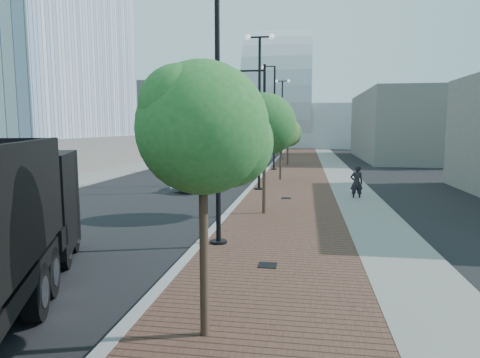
# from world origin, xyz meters

# --- Properties ---
(sidewalk) EXTENTS (7.00, 140.00, 0.12)m
(sidewalk) POSITION_xyz_m (3.50, 40.00, 0.06)
(sidewalk) COLOR #4C2D23
(sidewalk) RESTS_ON ground
(concrete_strip) EXTENTS (2.40, 140.00, 0.13)m
(concrete_strip) POSITION_xyz_m (6.20, 40.00, 0.07)
(concrete_strip) COLOR slate
(concrete_strip) RESTS_ON ground
(curb) EXTENTS (0.30, 140.00, 0.14)m
(curb) POSITION_xyz_m (0.00, 40.00, 0.07)
(curb) COLOR gray
(curb) RESTS_ON ground
(west_sidewalk) EXTENTS (4.00, 140.00, 0.12)m
(west_sidewalk) POSITION_xyz_m (-13.00, 40.00, 0.06)
(west_sidewalk) COLOR slate
(west_sidewalk) RESTS_ON ground
(white_sedan) EXTENTS (3.51, 5.14, 1.60)m
(white_sedan) POSITION_xyz_m (-2.78, 22.33, 0.80)
(white_sedan) COLOR white
(white_sedan) RESTS_ON ground
(dark_car_mid) EXTENTS (3.17, 5.73, 1.52)m
(dark_car_mid) POSITION_xyz_m (-6.88, 40.85, 0.76)
(dark_car_mid) COLOR black
(dark_car_mid) RESTS_ON ground
(dark_car_far) EXTENTS (3.01, 4.43, 1.19)m
(dark_car_far) POSITION_xyz_m (-4.12, 52.76, 0.60)
(dark_car_far) COLOR black
(dark_car_far) RESTS_ON ground
(pedestrian) EXTENTS (0.74, 0.54, 1.88)m
(pedestrian) POSITION_xyz_m (6.11, 19.73, 0.94)
(pedestrian) COLOR black
(pedestrian) RESTS_ON ground
(streetlight_1) EXTENTS (1.44, 0.56, 9.21)m
(streetlight_1) POSITION_xyz_m (0.49, 10.00, 4.34)
(streetlight_1) COLOR black
(streetlight_1) RESTS_ON ground
(streetlight_2) EXTENTS (1.72, 0.56, 9.28)m
(streetlight_2) POSITION_xyz_m (0.60, 22.00, 4.82)
(streetlight_2) COLOR black
(streetlight_2) RESTS_ON ground
(streetlight_3) EXTENTS (1.44, 0.56, 9.21)m
(streetlight_3) POSITION_xyz_m (0.49, 34.00, 4.34)
(streetlight_3) COLOR black
(streetlight_3) RESTS_ON ground
(streetlight_4) EXTENTS (1.72, 0.56, 9.28)m
(streetlight_4) POSITION_xyz_m (0.60, 46.00, 4.82)
(streetlight_4) COLOR black
(streetlight_4) RESTS_ON ground
(traffic_mast) EXTENTS (5.09, 0.20, 8.00)m
(traffic_mast) POSITION_xyz_m (-0.30, 25.00, 4.98)
(traffic_mast) COLOR black
(traffic_mast) RESTS_ON ground
(tree_0) EXTENTS (2.38, 2.32, 5.06)m
(tree_0) POSITION_xyz_m (1.65, 4.02, 3.88)
(tree_0) COLOR #382619
(tree_0) RESTS_ON ground
(tree_1) EXTENTS (2.72, 2.72, 5.37)m
(tree_1) POSITION_xyz_m (1.65, 15.02, 4.00)
(tree_1) COLOR #382619
(tree_1) RESTS_ON ground
(tree_2) EXTENTS (2.58, 2.56, 4.92)m
(tree_2) POSITION_xyz_m (1.65, 27.02, 3.62)
(tree_2) COLOR #382619
(tree_2) RESTS_ON ground
(tree_3) EXTENTS (2.76, 2.76, 4.67)m
(tree_3) POSITION_xyz_m (1.65, 39.02, 3.28)
(tree_3) COLOR #382619
(tree_3) RESTS_ON ground
(tower_podium) EXTENTS (19.00, 19.00, 3.00)m
(tower_podium) POSITION_xyz_m (-24.00, 32.00, 1.50)
(tower_podium) COLOR #66625B
(tower_podium) RESTS_ON ground
(convention_center) EXTENTS (50.00, 30.00, 50.00)m
(convention_center) POSITION_xyz_m (-2.00, 85.00, 6.00)
(convention_center) COLOR #B0B4BB
(convention_center) RESTS_ON ground
(commercial_block_nw) EXTENTS (14.00, 20.00, 10.00)m
(commercial_block_nw) POSITION_xyz_m (-20.00, 60.00, 5.00)
(commercial_block_nw) COLOR slate
(commercial_block_nw) RESTS_ON ground
(commercial_block_ne) EXTENTS (12.00, 22.00, 8.00)m
(commercial_block_ne) POSITION_xyz_m (16.00, 50.00, 4.00)
(commercial_block_ne) COLOR slate
(commercial_block_ne) RESTS_ON ground
(utility_cover_1) EXTENTS (0.50, 0.50, 0.02)m
(utility_cover_1) POSITION_xyz_m (2.40, 8.00, 0.13)
(utility_cover_1) COLOR black
(utility_cover_1) RESTS_ON sidewalk
(utility_cover_2) EXTENTS (0.50, 0.50, 0.02)m
(utility_cover_2) POSITION_xyz_m (2.40, 19.00, 0.13)
(utility_cover_2) COLOR black
(utility_cover_2) RESTS_ON sidewalk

